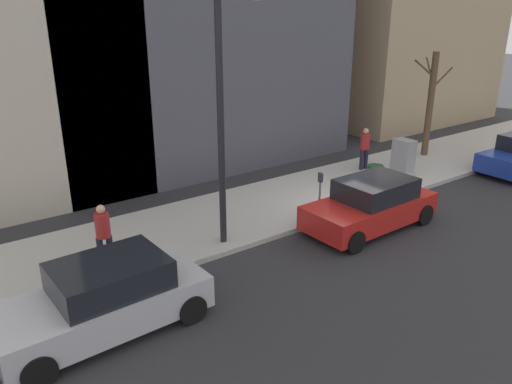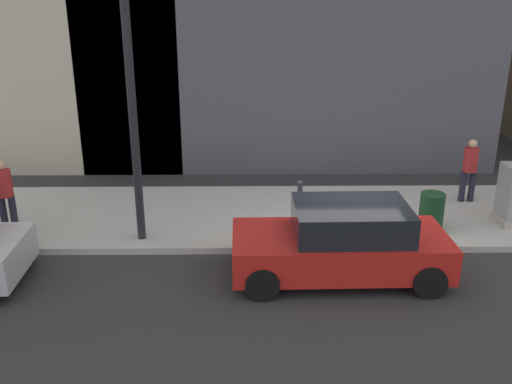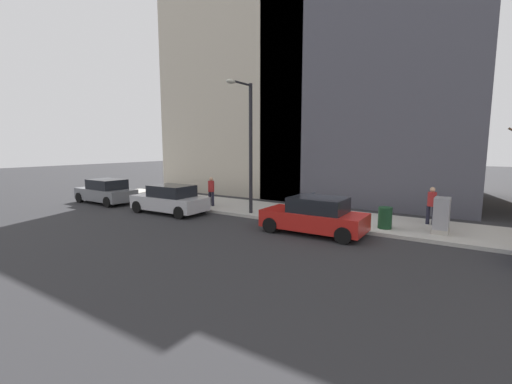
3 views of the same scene
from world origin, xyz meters
name	(u,v)px [view 1 (image 1 of 3)]	position (x,y,z in m)	size (l,w,h in m)	color
ground_plane	(354,214)	(0.00, 0.00, 0.00)	(120.00, 120.00, 0.00)	#2B2B2D
sidewalk	(313,194)	(2.00, 0.00, 0.07)	(4.00, 36.00, 0.15)	#B2AFA8
parked_car_red	(371,205)	(-1.00, 0.42, 0.74)	(1.98, 4.23, 1.52)	red
parked_car_silver	(105,299)	(-1.27, 8.67, 0.74)	(2.04, 4.26, 1.52)	#B7B7BC
parking_meter	(320,189)	(0.45, 1.15, 0.98)	(0.14, 0.10, 1.35)	slate
utility_box	(403,158)	(1.30, -3.96, 0.85)	(0.83, 0.61, 1.43)	#A8A399
streetlamp	(226,104)	(0.28, 4.66, 4.02)	(1.97, 0.32, 6.50)	black
bare_tree	(430,103)	(2.61, -7.16, 2.44)	(1.36, 2.02, 4.39)	brown
trash_bin	(375,178)	(0.90, -1.92, 0.60)	(0.56, 0.56, 0.90)	#14381E
pedestrian_near_meter	(365,146)	(2.78, -3.43, 1.09)	(0.36, 0.40, 1.66)	#1E1E2D
pedestrian_midblock	(103,232)	(1.08, 7.80, 1.09)	(0.36, 0.40, 1.66)	#1E1E2D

